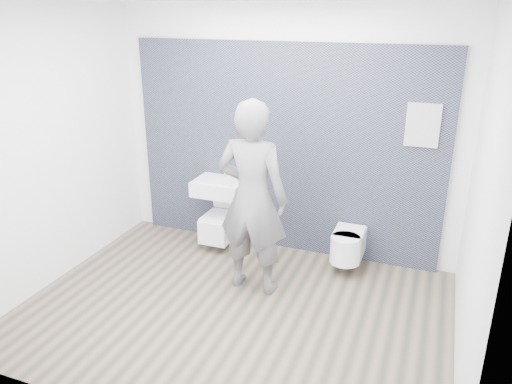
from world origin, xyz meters
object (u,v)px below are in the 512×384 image
at_px(toilet_square, 220,225).
at_px(visitor, 252,199).
at_px(washbasin, 219,187).
at_px(toilet_rounded, 347,245).

bearing_deg(toilet_square, visitor, -46.09).
distance_m(toilet_square, visitor, 1.25).
bearing_deg(visitor, washbasin, -45.43).
height_order(toilet_rounded, visitor, visitor).
bearing_deg(visitor, toilet_rounded, -138.53).
height_order(toilet_square, toilet_rounded, toilet_square).
height_order(washbasin, toilet_square, washbasin).
bearing_deg(toilet_square, toilet_rounded, -1.45).
bearing_deg(toilet_rounded, visitor, -140.07).
bearing_deg(toilet_rounded, washbasin, 177.70).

